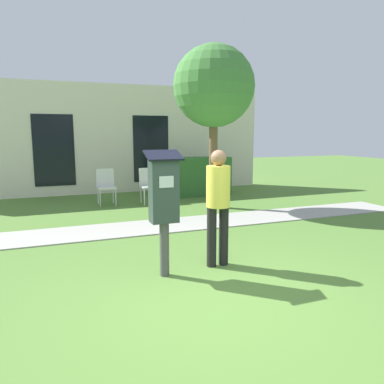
% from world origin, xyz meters
% --- Properties ---
extents(ground_plane, '(40.00, 40.00, 0.00)m').
position_xyz_m(ground_plane, '(0.00, 0.00, 0.00)').
color(ground_plane, '#517A33').
extents(sidewalk, '(12.00, 1.10, 0.02)m').
position_xyz_m(sidewalk, '(0.00, 3.39, 0.01)').
color(sidewalk, '#A3A099').
rests_on(sidewalk, ground).
extents(building_facade, '(10.00, 0.26, 3.20)m').
position_xyz_m(building_facade, '(0.00, 7.92, 1.60)').
color(building_facade, beige).
rests_on(building_facade, ground).
extents(parking_meter, '(0.44, 0.31, 1.59)m').
position_xyz_m(parking_meter, '(-0.27, 0.97, 1.02)').
color(parking_meter, '#4C4C4C').
rests_on(parking_meter, ground).
extents(person_standing, '(0.32, 0.32, 1.58)m').
position_xyz_m(person_standing, '(0.51, 1.06, 0.93)').
color(person_standing, black).
rests_on(person_standing, ground).
extents(outdoor_chair_left, '(0.44, 0.44, 0.90)m').
position_xyz_m(outdoor_chair_left, '(-0.25, 6.06, 0.53)').
color(outdoor_chair_left, silver).
rests_on(outdoor_chair_left, ground).
extents(outdoor_chair_middle, '(0.44, 0.44, 0.90)m').
position_xyz_m(outdoor_chair_middle, '(0.80, 5.83, 0.53)').
color(outdoor_chair_middle, silver).
rests_on(outdoor_chair_middle, ground).
extents(hedge_row, '(1.81, 0.60, 1.10)m').
position_xyz_m(hedge_row, '(2.45, 6.47, 0.55)').
color(hedge_row, '#33662D').
rests_on(hedge_row, ground).
extents(tree, '(1.90, 1.90, 3.82)m').
position_xyz_m(tree, '(2.12, 4.77, 2.84)').
color(tree, brown).
rests_on(tree, ground).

